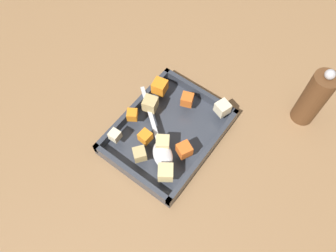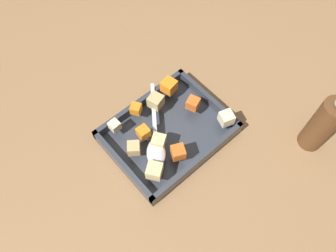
{
  "view_description": "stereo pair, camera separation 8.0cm",
  "coord_description": "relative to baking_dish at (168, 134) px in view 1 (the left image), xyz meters",
  "views": [
    {
      "loc": [
        -0.29,
        -0.24,
        0.76
      ],
      "look_at": [
        0.02,
        -0.01,
        0.05
      ],
      "focal_mm": 35.41,
      "sensor_mm": 36.0,
      "label": 1
    },
    {
      "loc": [
        -0.24,
        -0.3,
        0.76
      ],
      "look_at": [
        0.02,
        -0.01,
        0.05
      ],
      "focal_mm": 35.41,
      "sensor_mm": 36.0,
      "label": 2
    }
  ],
  "objects": [
    {
      "name": "ground_plane",
      "position": [
        -0.02,
        0.01,
        -0.01
      ],
      "size": [
        4.0,
        4.0,
        0.0
      ],
      "primitive_type": "plane",
      "color": "#936D47"
    },
    {
      "name": "baking_dish",
      "position": [
        0.0,
        0.0,
        0.0
      ],
      "size": [
        0.3,
        0.23,
        0.04
      ],
      "color": "#333842",
      "rests_on": "ground_plane"
    },
    {
      "name": "carrot_chunk_back_center",
      "position": [
        -0.03,
        0.09,
        0.04
      ],
      "size": [
        0.03,
        0.03,
        0.03
      ],
      "primitive_type": "cube",
      "rotation": [
        0.0,
        0.0,
        0.58
      ],
      "color": "orange",
      "rests_on": "baking_dish"
    },
    {
      "name": "carrot_chunk_far_left",
      "position": [
        -0.03,
        -0.07,
        0.04
      ],
      "size": [
        0.04,
        0.04,
        0.03
      ],
      "primitive_type": "cube",
      "rotation": [
        0.0,
        0.0,
        1.12
      ],
      "color": "orange",
      "rests_on": "baking_dish"
    },
    {
      "name": "carrot_chunk_far_right",
      "position": [
        0.09,
        0.01,
        0.04
      ],
      "size": [
        0.04,
        0.04,
        0.03
      ],
      "primitive_type": "cube",
      "rotation": [
        0.0,
        0.0,
        1.94
      ],
      "color": "orange",
      "rests_on": "baking_dish"
    },
    {
      "name": "carrot_chunk_heap_side",
      "position": [
        0.08,
        0.08,
        0.05
      ],
      "size": [
        0.04,
        0.04,
        0.03
      ],
      "primitive_type": "cube",
      "rotation": [
        0.0,
        0.0,
        4.91
      ],
      "color": "orange",
      "rests_on": "baking_dish"
    },
    {
      "name": "carrot_chunk_rim_edge",
      "position": [
        -0.06,
        0.02,
        0.04
      ],
      "size": [
        0.03,
        0.03,
        0.03
      ],
      "primitive_type": "cube",
      "rotation": [
        0.0,
        0.0,
        3.08
      ],
      "color": "orange",
      "rests_on": "baking_dish"
    },
    {
      "name": "potato_chunk_center",
      "position": [
        -0.1,
        0.09,
        0.04
      ],
      "size": [
        0.03,
        0.03,
        0.02
      ],
      "primitive_type": "cube",
      "rotation": [
        0.0,
        0.0,
        1.62
      ],
      "color": "beige",
      "rests_on": "baking_dish"
    },
    {
      "name": "potato_chunk_under_handle",
      "position": [
        0.02,
        0.07,
        0.05
      ],
      "size": [
        0.04,
        0.04,
        0.03
      ],
      "primitive_type": "cube",
      "rotation": [
        0.0,
        0.0,
        5.0
      ],
      "color": "tan",
      "rests_on": "baking_dish"
    },
    {
      "name": "potato_chunk_corner_ne",
      "position": [
        -0.05,
        -0.02,
        0.05
      ],
      "size": [
        0.04,
        0.04,
        0.03
      ],
      "primitive_type": "cube",
      "rotation": [
        0.0,
        0.0,
        5.3
      ],
      "color": "#E0CC89",
      "rests_on": "baking_dish"
    },
    {
      "name": "potato_chunk_mid_right",
      "position": [
        0.12,
        -0.08,
        0.05
      ],
      "size": [
        0.04,
        0.04,
        0.03
      ],
      "primitive_type": "cube",
      "rotation": [
        0.0,
        0.0,
        2.82
      ],
      "color": "beige",
      "rests_on": "baking_dish"
    },
    {
      "name": "potato_chunk_near_spoon",
      "position": [
        -0.1,
        -0.07,
        0.05
      ],
      "size": [
        0.05,
        0.05,
        0.03
      ],
      "primitive_type": "cube",
      "rotation": [
        0.0,
        0.0,
        5.33
      ],
      "color": "#E0CC89",
      "rests_on": "baking_dish"
    },
    {
      "name": "potato_chunk_corner_se",
      "position": [
        -0.1,
        0.01,
        0.04
      ],
      "size": [
        0.04,
        0.04,
        0.03
      ],
      "primitive_type": "cube",
      "rotation": [
        0.0,
        0.0,
        0.91
      ],
      "color": "tan",
      "rests_on": "baking_dish"
    },
    {
      "name": "serving_spoon",
      "position": [
        -0.06,
        -0.02,
        0.04
      ],
      "size": [
        0.17,
        0.21,
        0.02
      ],
      "rotation": [
        0.0,
        0.0,
        0.92
      ],
      "color": "silver",
      "rests_on": "baking_dish"
    },
    {
      "name": "pepper_mill",
      "position": [
        0.26,
        -0.25,
        0.07
      ],
      "size": [
        0.06,
        0.06,
        0.19
      ],
      "color": "brown",
      "rests_on": "ground_plane"
    }
  ]
}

